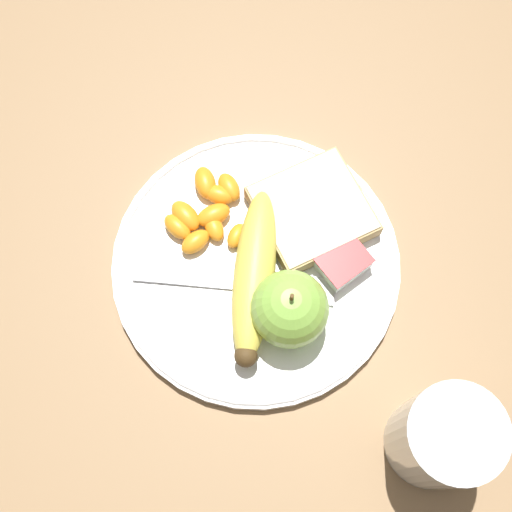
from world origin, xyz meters
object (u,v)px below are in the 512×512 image
Objects in this scene: juice_glass at (442,438)px; bread_slice at (312,211)px; banana at (254,277)px; jam_packet at (343,263)px; plate at (256,264)px; apple at (290,309)px; fork at (252,285)px.

juice_glass is 0.24m from bread_slice.
juice_glass is at bearing 99.87° from banana.
banana is 0.08m from jam_packet.
bread_slice is at bearing -175.05° from plate.
bread_slice is at bearing -101.96° from juice_glass.
juice_glass reaches higher than apple.
banana is (0.01, 0.01, 0.02)m from plate.
fork is 0.09m from jam_packet.
juice_glass reaches higher than bread_slice.
jam_packet is at bearing 17.95° from fork.
apple is 0.11m from bread_slice.
jam_packet is (-0.08, 0.04, 0.01)m from fork.
fork is (0.04, -0.21, -0.04)m from juice_glass.
juice_glass is at bearing 95.94° from plate.
apple reaches higher than bread_slice.
plate is 1.79× the size of fork.
banana is 0.96× the size of fork.
juice_glass is 0.21m from banana.
banana reaches higher than bread_slice.
jam_packet reaches higher than plate.
apple is 0.05m from banana.
banana is at bearing 13.68° from bread_slice.
apple is at bearing 81.59° from plate.
juice_glass is 0.18m from jam_packet.
bread_slice is 0.06m from jam_packet.
jam_packet is (-0.07, -0.01, -0.02)m from apple.
banana reaches higher than plate.
banana is at bearing 63.79° from fork.
banana is at bearing -26.15° from jam_packet.
fork is (0.01, -0.05, -0.03)m from apple.
jam_packet is (-0.08, 0.04, -0.01)m from banana.
banana is 1.27× the size of bread_slice.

